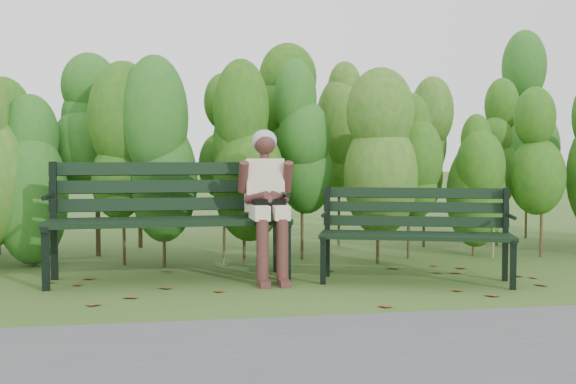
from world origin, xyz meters
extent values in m
plane|color=#36551B|center=(0.00, 0.00, 0.00)|extent=(80.00, 80.00, 0.00)
cube|color=#474749|center=(0.00, -2.20, 0.01)|extent=(60.00, 2.50, 0.01)
cylinder|color=#47381E|center=(-2.14, 1.30, 0.40)|extent=(0.03, 0.03, 0.80)
ellipsoid|color=#246021|center=(-2.14, 1.30, 1.04)|extent=(0.64, 0.64, 1.44)
cylinder|color=#47381E|center=(-1.53, 1.30, 0.40)|extent=(0.03, 0.03, 0.80)
ellipsoid|color=#246021|center=(-1.53, 1.30, 1.04)|extent=(0.64, 0.64, 1.44)
cylinder|color=#47381E|center=(-0.92, 1.30, 0.40)|extent=(0.03, 0.03, 0.80)
ellipsoid|color=#246021|center=(-0.92, 1.30, 1.04)|extent=(0.64, 0.64, 1.44)
cylinder|color=#47381E|center=(-0.31, 1.30, 0.40)|extent=(0.03, 0.03, 0.80)
ellipsoid|color=#246021|center=(-0.31, 1.30, 1.04)|extent=(0.64, 0.64, 1.44)
cylinder|color=#47381E|center=(0.31, 1.30, 0.40)|extent=(0.03, 0.03, 0.80)
ellipsoid|color=#246021|center=(0.31, 1.30, 1.04)|extent=(0.64, 0.64, 1.44)
cylinder|color=#47381E|center=(0.92, 1.30, 0.40)|extent=(0.03, 0.03, 0.80)
ellipsoid|color=#246021|center=(0.92, 1.30, 1.04)|extent=(0.64, 0.64, 1.44)
cylinder|color=#47381E|center=(1.53, 1.30, 0.40)|extent=(0.03, 0.03, 0.80)
ellipsoid|color=#246021|center=(1.53, 1.30, 1.04)|extent=(0.64, 0.64, 1.44)
cylinder|color=#47381E|center=(2.14, 1.30, 0.40)|extent=(0.03, 0.03, 0.80)
ellipsoid|color=#246021|center=(2.14, 1.30, 1.04)|extent=(0.64, 0.64, 1.44)
cylinder|color=#47381E|center=(2.75, 1.30, 0.40)|extent=(0.03, 0.03, 0.80)
ellipsoid|color=#246021|center=(2.75, 1.30, 1.04)|extent=(0.64, 0.64, 1.44)
cylinder|color=#47381E|center=(-2.69, 2.30, 0.55)|extent=(0.04, 0.04, 1.10)
ellipsoid|color=#1F551C|center=(-2.69, 2.30, 1.43)|extent=(0.70, 0.70, 1.98)
cylinder|color=#47381E|center=(-1.92, 2.30, 0.55)|extent=(0.04, 0.04, 1.10)
ellipsoid|color=#1F551C|center=(-1.92, 2.30, 1.43)|extent=(0.70, 0.70, 1.98)
cylinder|color=#47381E|center=(-1.15, 2.30, 0.55)|extent=(0.04, 0.04, 1.10)
ellipsoid|color=#1F551C|center=(-1.15, 2.30, 1.43)|extent=(0.70, 0.70, 1.98)
cylinder|color=#47381E|center=(-0.38, 2.30, 0.55)|extent=(0.04, 0.04, 1.10)
ellipsoid|color=#1F551C|center=(-0.38, 2.30, 1.43)|extent=(0.70, 0.70, 1.98)
cylinder|color=#47381E|center=(0.38, 2.30, 0.55)|extent=(0.04, 0.04, 1.10)
ellipsoid|color=#1F551C|center=(0.38, 2.30, 1.43)|extent=(0.70, 0.70, 1.98)
cylinder|color=#47381E|center=(1.15, 2.30, 0.55)|extent=(0.04, 0.04, 1.10)
ellipsoid|color=#1F551C|center=(1.15, 2.30, 1.43)|extent=(0.70, 0.70, 1.98)
cylinder|color=#47381E|center=(1.92, 2.30, 0.55)|extent=(0.04, 0.04, 1.10)
ellipsoid|color=#1F551C|center=(1.92, 2.30, 1.43)|extent=(0.70, 0.70, 1.98)
cylinder|color=#47381E|center=(2.69, 2.30, 0.55)|extent=(0.04, 0.04, 1.10)
ellipsoid|color=#1F551C|center=(2.69, 2.30, 1.43)|extent=(0.70, 0.70, 1.98)
cylinder|color=#47381E|center=(3.46, 2.30, 0.55)|extent=(0.04, 0.04, 1.10)
ellipsoid|color=#1F551C|center=(3.46, 2.30, 1.43)|extent=(0.70, 0.70, 1.98)
cube|color=brown|center=(-0.71, -0.69, 0.00)|extent=(0.11, 0.11, 0.01)
cube|color=brown|center=(0.32, -0.36, 0.00)|extent=(0.11, 0.11, 0.01)
cube|color=brown|center=(0.46, 0.52, 0.00)|extent=(0.10, 0.11, 0.01)
cube|color=brown|center=(2.04, -0.23, 0.00)|extent=(0.11, 0.10, 0.01)
cube|color=brown|center=(-2.10, 0.39, 0.00)|extent=(0.11, 0.11, 0.01)
cube|color=brown|center=(0.93, 0.17, 0.00)|extent=(0.10, 0.09, 0.01)
cube|color=brown|center=(1.39, -0.92, 0.00)|extent=(0.11, 0.11, 0.01)
cube|color=brown|center=(-2.26, 0.81, 0.00)|extent=(0.11, 0.11, 0.01)
cube|color=brown|center=(0.72, 0.14, 0.00)|extent=(0.11, 0.11, 0.01)
cube|color=brown|center=(2.33, 0.66, 0.00)|extent=(0.11, 0.11, 0.01)
cube|color=brown|center=(-2.12, 0.27, 0.00)|extent=(0.09, 0.11, 0.01)
cube|color=brown|center=(0.98, -0.11, 0.00)|extent=(0.10, 0.11, 0.01)
cube|color=brown|center=(1.37, -0.26, 0.00)|extent=(0.11, 0.11, 0.01)
cube|color=brown|center=(0.24, 0.74, 0.00)|extent=(0.10, 0.11, 0.01)
cube|color=brown|center=(-1.07, -0.89, 0.00)|extent=(0.10, 0.09, 0.01)
cube|color=brown|center=(1.51, -0.96, 0.00)|extent=(0.10, 0.11, 0.01)
cube|color=brown|center=(-2.23, 0.76, 0.00)|extent=(0.10, 0.11, 0.01)
cube|color=brown|center=(1.50, 0.14, 0.00)|extent=(0.09, 0.10, 0.01)
cube|color=brown|center=(2.09, 0.92, 0.00)|extent=(0.11, 0.11, 0.01)
cube|color=brown|center=(-0.38, 0.41, 0.00)|extent=(0.11, 0.11, 0.01)
cube|color=brown|center=(-0.54, -0.21, 0.00)|extent=(0.10, 0.08, 0.01)
cube|color=brown|center=(-1.34, -0.73, 0.00)|extent=(0.11, 0.11, 0.01)
cube|color=brown|center=(-1.34, 0.77, 0.00)|extent=(0.11, 0.11, 0.01)
cube|color=brown|center=(1.51, 0.41, 0.00)|extent=(0.11, 0.11, 0.01)
cube|color=black|center=(-0.96, 0.34, 0.50)|extent=(2.01, 0.19, 0.04)
cube|color=black|center=(-0.97, 0.47, 0.50)|extent=(2.01, 0.19, 0.04)
cube|color=black|center=(-0.97, 0.61, 0.50)|extent=(2.01, 0.19, 0.04)
cube|color=black|center=(-0.98, 0.75, 0.50)|extent=(2.01, 0.19, 0.04)
cube|color=black|center=(-0.98, 0.86, 0.62)|extent=(2.01, 0.13, 0.12)
cube|color=black|center=(-0.98, 0.87, 0.78)|extent=(2.01, 0.13, 0.12)
cube|color=black|center=(-0.98, 0.89, 0.94)|extent=(2.01, 0.13, 0.12)
cube|color=black|center=(-1.92, 0.29, 0.25)|extent=(0.06, 0.06, 0.50)
cube|color=black|center=(-1.94, 0.77, 0.50)|extent=(0.06, 0.06, 1.00)
cube|color=black|center=(-1.93, 0.51, 0.48)|extent=(0.08, 0.56, 0.04)
cylinder|color=black|center=(-1.93, 0.46, 0.72)|extent=(0.05, 0.42, 0.04)
cube|color=black|center=(-0.01, 0.36, 0.25)|extent=(0.06, 0.06, 0.50)
cube|color=black|center=(-0.02, 0.83, 0.50)|extent=(0.06, 0.06, 1.00)
cube|color=black|center=(-0.01, 0.58, 0.48)|extent=(0.08, 0.56, 0.04)
cylinder|color=black|center=(-0.01, 0.52, 0.72)|extent=(0.05, 0.42, 0.04)
cube|color=black|center=(0.98, -0.03, 0.39)|extent=(1.52, 0.58, 0.03)
cube|color=black|center=(1.01, 0.07, 0.39)|extent=(1.52, 0.58, 0.03)
cube|color=black|center=(1.05, 0.17, 0.39)|extent=(1.52, 0.58, 0.03)
cube|color=black|center=(1.08, 0.28, 0.39)|extent=(1.52, 0.58, 0.03)
cube|color=black|center=(1.10, 0.35, 0.49)|extent=(1.50, 0.53, 0.09)
cube|color=black|center=(1.11, 0.37, 0.61)|extent=(1.50, 0.53, 0.09)
cube|color=black|center=(1.11, 0.38, 0.73)|extent=(1.50, 0.53, 0.09)
cube|color=black|center=(0.26, 0.19, 0.20)|extent=(0.05, 0.05, 0.39)
cube|color=black|center=(0.38, 0.54, 0.39)|extent=(0.05, 0.05, 0.78)
cube|color=black|center=(0.32, 0.35, 0.37)|extent=(0.18, 0.43, 0.03)
cylinder|color=black|center=(0.30, 0.31, 0.57)|extent=(0.13, 0.32, 0.03)
cube|color=black|center=(1.69, -0.28, 0.20)|extent=(0.05, 0.05, 0.39)
cube|color=black|center=(1.80, 0.08, 0.39)|extent=(0.05, 0.05, 0.78)
cube|color=black|center=(1.74, -0.11, 0.37)|extent=(0.18, 0.43, 0.03)
cylinder|color=black|center=(1.73, -0.15, 0.57)|extent=(0.13, 0.32, 0.03)
cube|color=beige|center=(-0.24, 0.38, 0.58)|extent=(0.14, 0.39, 0.12)
cube|color=beige|center=(-0.07, 0.38, 0.58)|extent=(0.14, 0.39, 0.12)
cylinder|color=#4B2723|center=(-0.23, 0.22, 0.27)|extent=(0.10, 0.10, 0.54)
cylinder|color=#4B2723|center=(-0.07, 0.23, 0.27)|extent=(0.10, 0.10, 0.54)
cube|color=#4B2723|center=(-0.23, 0.15, 0.03)|extent=(0.09, 0.18, 0.05)
cube|color=#4B2723|center=(-0.06, 0.16, 0.03)|extent=(0.09, 0.18, 0.05)
cube|color=beige|center=(-0.16, 0.63, 0.79)|extent=(0.33, 0.24, 0.47)
cylinder|color=#4B2723|center=(-0.16, 0.61, 1.04)|extent=(0.08, 0.08, 0.09)
sphere|color=#4B2723|center=(-0.16, 0.60, 1.16)|extent=(0.19, 0.19, 0.19)
ellipsoid|color=gray|center=(-0.16, 0.62, 1.18)|extent=(0.22, 0.21, 0.20)
cylinder|color=#4B2723|center=(-0.35, 0.55, 0.87)|extent=(0.09, 0.19, 0.28)
cylinder|color=#4B2723|center=(0.03, 0.56, 0.87)|extent=(0.09, 0.19, 0.28)
cylinder|color=#4B2723|center=(-0.25, 0.43, 0.70)|extent=(0.21, 0.24, 0.12)
cylinder|color=#4B2723|center=(-0.06, 0.44, 0.70)|extent=(0.20, 0.24, 0.12)
sphere|color=#4B2723|center=(-0.15, 0.38, 0.68)|extent=(0.10, 0.10, 0.10)
cube|color=black|center=(-0.15, 0.39, 0.62)|extent=(0.28, 0.12, 0.15)
camera|label=1|loc=(-0.92, -5.14, 1.04)|focal=42.00mm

